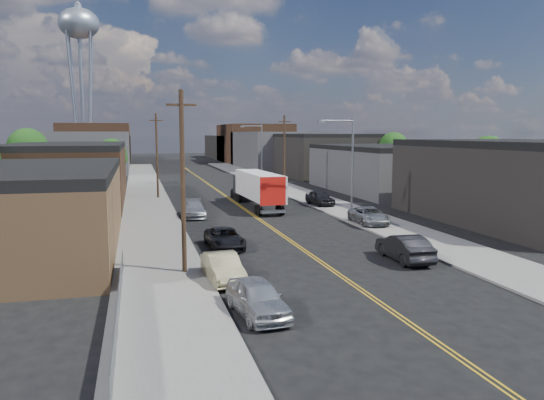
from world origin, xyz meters
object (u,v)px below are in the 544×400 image
car_right_lot_c (320,198)px  car_left_d (193,209)px  water_tower (79,30)px  car_left_b (223,268)px  car_right_oncoming (404,248)px  car_ahead_truck (243,193)px  semi_truck (256,187)px  car_left_a (257,298)px  car_right_lot_a (369,215)px  car_left_c (224,238)px

car_right_lot_c → car_left_d: bearing=-170.2°
water_tower → car_left_b: 107.43m
car_left_d → car_right_oncoming: bearing=-59.0°
car_right_oncoming → car_right_lot_c: car_right_lot_c is taller
car_ahead_truck → car_right_oncoming: bearing=-83.0°
semi_truck → car_left_b: 28.24m
semi_truck → car_left_d: 8.85m
car_left_a → car_ahead_truck: 40.19m
car_left_b → car_ahead_truck: 34.91m
water_tower → car_right_lot_a: (30.23, -88.20, -29.80)m
car_left_d → car_ahead_truck: car_left_d is taller
car_left_a → car_left_c: 13.55m
car_right_oncoming → car_right_lot_a: car_right_oncoming is taller
car_left_c → car_right_oncoming: 11.79m
semi_truck → car_left_d: bearing=-146.5°
car_left_a → car_left_b: bearing=90.1°
car_left_d → car_right_lot_c: 14.37m
semi_truck → car_right_lot_a: 14.94m
car_left_a → car_left_b: size_ratio=1.02×
water_tower → car_left_d: (16.40, -80.03, -29.90)m
car_right_oncoming → car_left_c: bearing=-29.9°
semi_truck → car_left_c: 20.20m
water_tower → car_right_lot_a: water_tower is taller
car_right_lot_a → car_ahead_truck: 21.30m
car_left_a → car_right_oncoming: 13.02m
car_left_c → semi_truck: bearing=70.7°
water_tower → car_right_oncoming: water_tower is taller
car_left_d → car_right_lot_a: car_right_lot_a is taller
car_left_a → car_right_lot_a: car_left_a is taller
car_left_c → car_left_a: bearing=-93.9°
car_left_a → car_right_oncoming: bearing=27.9°
car_right_lot_c → car_ahead_truck: car_right_lot_c is taller
car_left_a → car_right_lot_a: bearing=47.9°
car_left_b → car_right_oncoming: bearing=4.9°
semi_truck → car_ahead_truck: (0.00, 6.92, -1.41)m
car_right_lot_a → car_left_c: bearing=-153.9°
car_left_c → car_ahead_truck: bearing=75.4°
water_tower → car_right_lot_c: size_ratio=8.22×
car_right_lot_a → car_right_lot_c: 12.20m
car_right_oncoming → semi_truck: bearing=-80.0°
car_right_lot_c → car_ahead_truck: bearing=123.4°
car_left_c → car_right_lot_c: car_right_lot_c is taller
water_tower → semi_truck: 83.54m
semi_truck → car_right_lot_a: semi_truck is taller
water_tower → car_left_a: size_ratio=8.07×
car_left_b → car_left_d: car_left_d is taller
car_right_lot_c → water_tower: bearing=105.2°
car_right_lot_a → car_ahead_truck: (-6.73, 20.20, -0.13)m
car_left_c → car_left_d: bearing=91.9°
semi_truck → car_right_lot_c: semi_truck is taller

